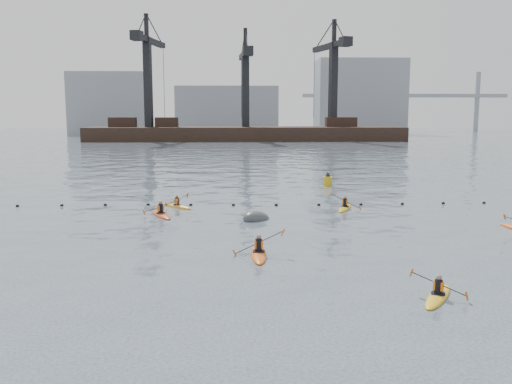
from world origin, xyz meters
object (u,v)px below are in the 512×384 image
kayaker_0 (259,253)px  kayaker_3 (345,208)px  nav_buoy (328,181)px  mooring_buoy (257,219)px  kayaker_1 (438,295)px  kayaker_5 (177,206)px  kayaker_2 (161,214)px

kayaker_0 → kayaker_3: bearing=62.5°
kayaker_3 → nav_buoy: (0.71, 11.56, 0.33)m
mooring_buoy → kayaker_1: bearing=-67.4°
kayaker_3 → nav_buoy: 11.59m
kayaker_3 → kayaker_1: bearing=-68.8°
kayaker_3 → kayaker_5: size_ratio=1.26×
kayaker_0 → mooring_buoy: size_ratio=1.63×
kayaker_5 → kayaker_3: bearing=-50.1°
kayaker_1 → mooring_buoy: bearing=144.4°
kayaker_3 → mooring_buoy: size_ratio=1.50×
kayaker_3 → nav_buoy: size_ratio=2.24×
kayaker_0 → kayaker_2: 11.36m
kayaker_2 → nav_buoy: (12.84, 13.60, 0.33)m
kayaker_0 → mooring_buoy: kayaker_0 is taller
mooring_buoy → nav_buoy: (6.82, 14.98, 0.43)m
kayaker_0 → nav_buoy: nav_buoy is taller
kayaker_5 → nav_buoy: nav_buoy is taller
kayaker_2 → mooring_buoy: size_ratio=1.57×
kayaker_0 → kayaker_3: size_ratio=1.09×
mooring_buoy → nav_buoy: nav_buoy is taller
kayaker_2 → mooring_buoy: (6.02, -1.38, -0.10)m
kayaker_0 → nav_buoy: bearing=73.9°
kayaker_1 → nav_buoy: nav_buoy is taller
kayaker_1 → kayaker_5: 22.03m
mooring_buoy → nav_buoy: size_ratio=1.49×
mooring_buoy → kayaker_0: bearing=-91.2°
kayaker_5 → nav_buoy: 16.01m
kayaker_2 → nav_buoy: size_ratio=2.35×
kayaker_5 → kayaker_1: bearing=-103.3°
kayaker_1 → kayaker_2: 19.73m
kayaker_2 → kayaker_3: (12.13, 2.04, -0.01)m
nav_buoy → kayaker_5: bearing=-139.5°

